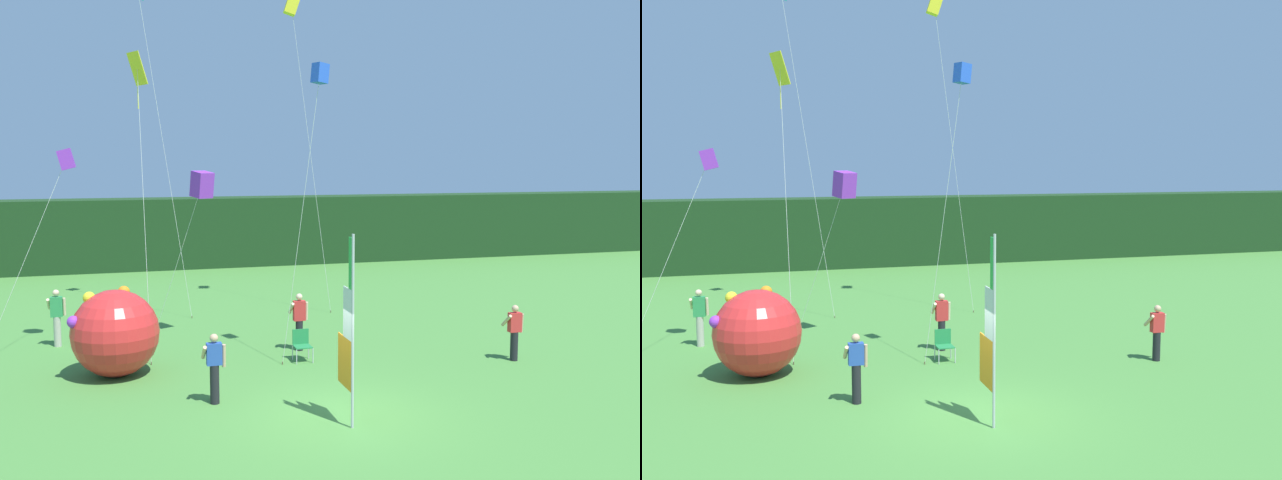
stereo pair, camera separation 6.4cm
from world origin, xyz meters
TOP-DOWN VIEW (x-y plane):
  - ground_plane at (0.00, 0.00)m, footprint 120.00×120.00m
  - distant_treeline at (0.00, 23.98)m, footprint 80.00×2.40m
  - banner_flag at (0.08, -0.43)m, footprint 0.06×1.03m
  - person_near_banner at (0.58, 5.74)m, footprint 0.55×0.48m
  - person_mid_field at (-6.50, 8.26)m, footprint 0.55×0.48m
  - person_far_left at (6.24, 2.95)m, footprint 0.55×0.48m
  - person_far_right at (-2.55, 1.67)m, footprint 0.55×0.48m
  - inflatable_balloon at (-4.78, 4.61)m, footprint 2.35×2.33m
  - folding_chair at (0.37, 4.65)m, footprint 0.51×0.51m
  - kite_purple_box_0 at (-6.04, 7.92)m, footprint 2.72×0.95m
  - kite_purple_box_2 at (-2.01, 7.93)m, footprint 1.92×1.47m
  - kite_yellow_box_3 at (1.96, 12.06)m, footprint 1.46×1.70m
  - kite_yellow_diamond_4 at (-3.89, 7.80)m, footprint 0.60×2.93m
  - kite_blue_box_5 at (0.80, 4.30)m, footprint 1.35×0.48m

SIDE VIEW (x-z plane):
  - ground_plane at x=0.00m, z-range 0.00..0.00m
  - folding_chair at x=0.37m, z-range 0.07..0.96m
  - person_far_left at x=6.24m, z-range 0.05..1.67m
  - person_far_right at x=-2.55m, z-range 0.06..1.75m
  - person_near_banner at x=0.58m, z-range 0.06..1.81m
  - person_mid_field at x=-6.50m, z-range 0.06..1.85m
  - inflatable_balloon at x=-4.78m, z-range 0.00..2.34m
  - distant_treeline at x=0.00m, z-range 0.00..3.70m
  - banner_flag at x=0.08m, z-range -0.09..4.12m
  - kite_purple_box_2 at x=-2.01m, z-range 2.26..7.67m
  - kite_purple_box_0 at x=-6.04m, z-range 2.68..8.78m
  - kite_blue_box_5 at x=0.80m, z-range 3.83..12.21m
  - kite_yellow_diamond_4 at x=-3.89m, z-range 3.61..12.59m
  - kite_yellow_box_3 at x=1.96m, z-range 5.47..17.34m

